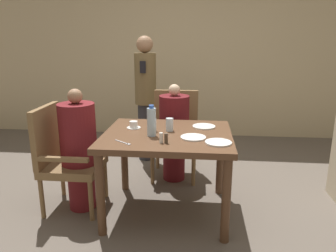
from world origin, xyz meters
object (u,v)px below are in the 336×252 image
Objects in this scene: teacup_with_saucer at (134,125)px; glass_tall_mid at (170,125)px; standing_host at (146,95)px; glass_tall_near at (153,125)px; chair_far_side at (175,132)px; diner_in_left_chair at (79,149)px; plate_dessert_center at (204,126)px; chair_left_side at (64,155)px; plate_main_left at (218,142)px; plate_main_right at (193,137)px; diner_in_far_chair at (174,132)px; water_bottle at (151,122)px.

glass_tall_mid is at bearing -9.82° from teacup_with_saucer.
standing_host is 1.31m from glass_tall_mid.
teacup_with_saucer is at bearing 157.99° from glass_tall_near.
chair_far_side is 0.85m from teacup_with_saucer.
diner_in_left_chair is 0.84m from glass_tall_mid.
glass_tall_near is at bearing -22.01° from teacup_with_saucer.
standing_host is at bearing 123.44° from plate_dessert_center.
glass_tall_near is at bearing 3.72° from chair_left_side.
standing_host is (-0.40, 0.44, 0.33)m from chair_far_side.
chair_far_side reaches higher than plate_main_left.
glass_tall_near is (-0.36, 0.17, 0.05)m from plate_main_right.
chair_left_side is 0.16m from diner_in_left_chair.
diner_in_far_chair is (0.79, 0.72, -0.03)m from diner_in_left_chair.
chair_left_side reaches higher than glass_tall_near.
plate_dessert_center is at bearing 10.22° from chair_left_side.
teacup_with_saucer is at bearing -113.28° from chair_far_side.
teacup_with_saucer is at bearing 132.35° from water_bottle.
chair_far_side reaches higher than glass_tall_mid.
standing_host is at bearing 108.55° from glass_tall_mid.
chair_far_side is at bearing 66.72° from teacup_with_saucer.
teacup_with_saucer is (0.47, 0.13, 0.20)m from diner_in_left_chair.
glass_tall_near reaches higher than plate_dessert_center.
plate_main_left is 1.66× the size of teacup_with_saucer.
water_bottle is at bearing -98.67° from diner_in_far_chair.
chair_left_side is at bearing 170.15° from plate_main_left.
plate_main_right and plate_dessert_center have the same top height.
water_bottle is at bearing -85.39° from glass_tall_near.
chair_left_side is at bearing 173.87° from water_bottle.
glass_tall_mid is (0.80, 0.07, 0.23)m from diner_in_left_chair.
glass_tall_near is at bearing 152.51° from plate_main_left.
plate_dessert_center is (0.72, -1.08, -0.09)m from standing_host.
glass_tall_near is (-0.13, -0.67, 0.25)m from diner_in_far_chair.
glass_tall_near is (-0.45, -0.17, 0.05)m from plate_dessert_center.
standing_host reaches higher than plate_main_right.
chair_far_side is (0.79, 0.87, -0.07)m from diner_in_left_chair.
teacup_with_saucer is at bearing 11.53° from chair_left_side.
standing_host is 12.45× the size of teacup_with_saucer.
glass_tall_near is (0.66, 0.05, 0.23)m from diner_in_left_chair.
chair_left_side reaches higher than plate_main_left.
plate_main_left is at bearing -15.27° from water_bottle.
glass_tall_mid is at bearing -88.99° from diner_in_far_chair.
glass_tall_near reaches higher than teacup_with_saucer.
diner_in_left_chair reaches higher than teacup_with_saucer.
chair_far_side is 0.88m from glass_tall_near.
plate_main_right is (0.22, -0.84, 0.20)m from diner_in_far_chair.
glass_tall_mid is (0.13, 0.16, -0.06)m from water_bottle.
chair_far_side is 8.39× the size of glass_tall_mid.
plate_main_left is at bearing -27.49° from glass_tall_near.
chair_far_side is 3.67× the size of water_bottle.
chair_left_side is 7.64× the size of teacup_with_saucer.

